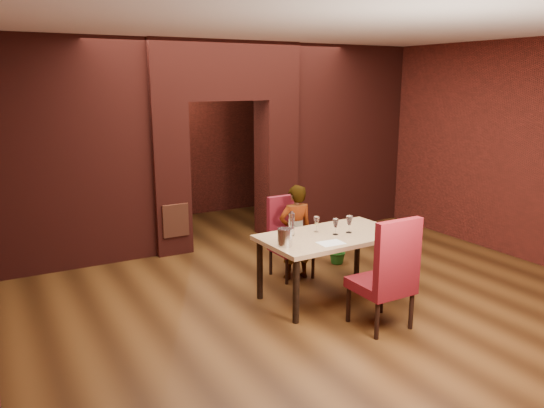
% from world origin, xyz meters
% --- Properties ---
extents(floor, '(8.00, 8.00, 0.00)m').
position_xyz_m(floor, '(0.00, 0.00, 0.00)').
color(floor, '#4D2E13').
rests_on(floor, ground).
extents(ceiling, '(7.00, 8.00, 0.04)m').
position_xyz_m(ceiling, '(0.00, 0.00, 3.20)').
color(ceiling, silver).
rests_on(ceiling, ground).
extents(wall_back, '(7.00, 0.04, 3.20)m').
position_xyz_m(wall_back, '(0.00, 4.00, 1.60)').
color(wall_back, maroon).
rests_on(wall_back, ground).
extents(wall_right, '(0.04, 8.00, 3.20)m').
position_xyz_m(wall_right, '(3.50, 0.00, 1.60)').
color(wall_right, maroon).
rests_on(wall_right, ground).
extents(pillar_left, '(0.55, 0.55, 2.30)m').
position_xyz_m(pillar_left, '(-0.95, 2.00, 1.15)').
color(pillar_left, maroon).
rests_on(pillar_left, ground).
extents(pillar_right, '(0.55, 0.55, 2.30)m').
position_xyz_m(pillar_right, '(0.95, 2.00, 1.15)').
color(pillar_right, maroon).
rests_on(pillar_right, ground).
extents(lintel, '(2.45, 0.55, 0.90)m').
position_xyz_m(lintel, '(0.00, 2.00, 2.75)').
color(lintel, maroon).
rests_on(lintel, ground).
extents(wing_wall_left, '(2.28, 0.35, 3.20)m').
position_xyz_m(wing_wall_left, '(-2.36, 2.00, 1.60)').
color(wing_wall_left, maroon).
rests_on(wing_wall_left, ground).
extents(wing_wall_right, '(2.28, 0.35, 3.20)m').
position_xyz_m(wing_wall_right, '(2.36, 2.00, 1.60)').
color(wing_wall_right, maroon).
rests_on(wing_wall_right, ground).
extents(vent_panel, '(0.40, 0.03, 0.50)m').
position_xyz_m(vent_panel, '(-0.95, 1.71, 0.55)').
color(vent_panel, '#AD5132').
rests_on(vent_panel, ground).
extents(rear_door, '(0.90, 0.08, 2.10)m').
position_xyz_m(rear_door, '(-0.40, 3.94, 1.05)').
color(rear_door, black).
rests_on(rear_door, ground).
extents(rear_door_frame, '(1.02, 0.04, 2.22)m').
position_xyz_m(rear_door_frame, '(-0.40, 3.90, 1.05)').
color(rear_door_frame, black).
rests_on(rear_door_frame, ground).
extents(dining_table, '(1.74, 1.03, 0.80)m').
position_xyz_m(dining_table, '(0.18, -0.72, 0.40)').
color(dining_table, tan).
rests_on(dining_table, ground).
extents(chair_far, '(0.51, 0.51, 1.09)m').
position_xyz_m(chair_far, '(0.12, 0.10, 0.54)').
color(chair_far, maroon).
rests_on(chair_far, ground).
extents(chair_near, '(0.57, 0.57, 1.24)m').
position_xyz_m(chair_near, '(0.19, -1.63, 0.62)').
color(chair_near, maroon).
rests_on(chair_near, ground).
extents(person_seated, '(0.50, 0.36, 1.28)m').
position_xyz_m(person_seated, '(0.14, 0.04, 0.64)').
color(person_seated, beige).
rests_on(person_seated, ground).
extents(wine_glass_a, '(0.08, 0.08, 0.19)m').
position_xyz_m(wine_glass_a, '(0.08, -0.55, 0.90)').
color(wine_glass_a, white).
rests_on(wine_glass_a, dining_table).
extents(wine_glass_b, '(0.08, 0.08, 0.20)m').
position_xyz_m(wine_glass_b, '(0.21, -0.75, 0.90)').
color(wine_glass_b, silver).
rests_on(wine_glass_b, dining_table).
extents(wine_glass_c, '(0.09, 0.09, 0.21)m').
position_xyz_m(wine_glass_c, '(0.41, -0.77, 0.90)').
color(wine_glass_c, white).
rests_on(wine_glass_c, dining_table).
extents(tasting_sheet, '(0.30, 0.22, 0.00)m').
position_xyz_m(tasting_sheet, '(-0.03, -1.01, 0.80)').
color(tasting_sheet, white).
rests_on(tasting_sheet, dining_table).
extents(wine_bucket, '(0.17, 0.17, 0.20)m').
position_xyz_m(wine_bucket, '(-0.55, -0.85, 0.90)').
color(wine_bucket, silver).
rests_on(wine_bucket, dining_table).
extents(water_bottle, '(0.07, 0.07, 0.29)m').
position_xyz_m(water_bottle, '(-0.26, -0.53, 0.95)').
color(water_bottle, white).
rests_on(water_bottle, dining_table).
extents(potted_plant, '(0.47, 0.47, 0.40)m').
position_xyz_m(potted_plant, '(0.98, 0.24, 0.20)').
color(potted_plant, '#20641D').
rests_on(potted_plant, ground).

